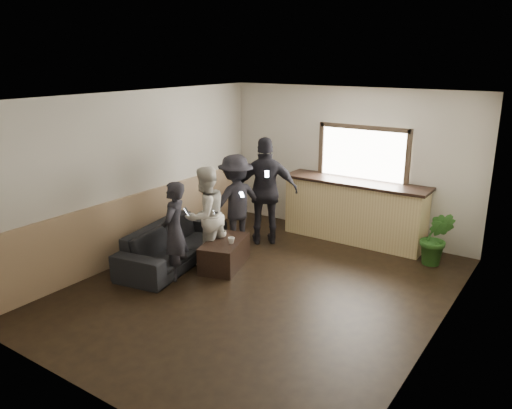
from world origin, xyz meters
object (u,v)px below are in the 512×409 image
Objects in this scene: person_c at (236,202)px; person_d at (266,191)px; bar_counter at (355,207)px; cup_b at (231,241)px; person_b at (205,216)px; cup_a at (222,234)px; sofa at (174,244)px; coffee_table at (224,253)px; potted_plant at (436,238)px; person_a at (174,231)px.

person_d is at bearing 172.71° from person_c.
cup_b is (-1.08, -2.37, -0.14)m from bar_counter.
cup_b is 0.05× the size of person_d.
bar_counter is 2.87m from person_b.
person_b is (-0.52, -0.00, 0.32)m from cup_b.
person_d reaches higher than person_b.
person_d reaches higher than cup_a.
person_b is at bearing -123.93° from bar_counter.
bar_counter is at bearing 65.55° from cup_b.
cup_b is at bearing -114.45° from bar_counter.
cup_b is (0.97, 0.31, 0.17)m from sofa.
person_d is at bearing 98.82° from cup_b.
person_d is (0.09, 1.19, 0.48)m from cup_a.
person_d reaches higher than coffee_table.
person_c is at bearing 108.08° from cup_a.
cup_a is (-1.38, -2.23, -0.14)m from bar_counter.
person_d reaches higher than cup_b.
bar_counter is 2.87× the size of potted_plant.
potted_plant reaches higher than sofa.
person_c is (-3.20, -1.19, 0.38)m from potted_plant.
bar_counter reaches higher than cup_a.
potted_plant is (1.60, -0.35, -0.17)m from bar_counter.
person_a is (-3.20, -2.77, 0.30)m from potted_plant.
potted_plant is 3.01m from person_d.
person_a is 1.58m from person_c.
cup_a is at bearing 48.42° from person_d.
potted_plant is 0.55× the size of person_c.
person_a reaches higher than sofa.
sofa reaches higher than coffee_table.
person_c reaches higher than coffee_table.
person_a is 0.91× the size of person_c.
cup_a is at bearing -66.03° from sofa.
cup_a is 1.23× the size of cup_b.
cup_b is at bearing 97.28° from person_b.
person_d is at bearing 85.69° from cup_a.
person_d is (0.31, 0.50, 0.13)m from person_c.
person_b is 0.84× the size of person_d.
coffee_table is 0.32m from cup_a.
cup_a is 0.33m from cup_b.
person_c is (-0.00, 0.84, 0.03)m from person_b.
potted_plant is at bearing 37.06° from cup_b.
cup_a is 0.80m from person_c.
bar_counter reaches higher than cup_b.
person_a reaches higher than cup_a.
potted_plant is at bearing 156.11° from person_d.
person_c is at bearing 20.79° from person_d.
person_a reaches higher than cup_b.
person_b is at bearing 158.93° from person_a.
cup_a is at bearing -121.72° from bar_counter.
cup_a is 0.96m from person_a.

